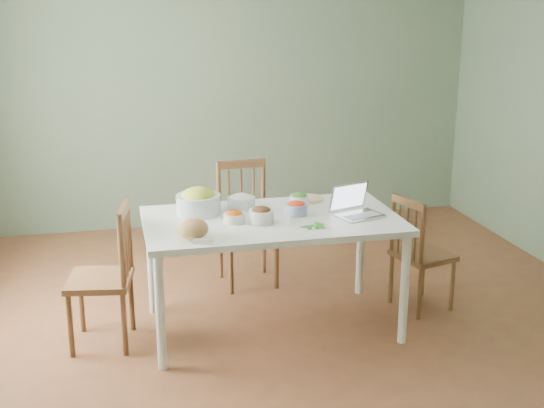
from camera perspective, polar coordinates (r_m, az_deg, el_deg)
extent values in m
cube|color=brown|center=(5.26, 1.78, -9.46)|extent=(5.00, 5.00, 0.00)
cube|color=slate|center=(7.24, -3.22, 8.86)|extent=(5.00, 0.00, 2.70)
cube|color=slate|center=(2.59, 16.35, -5.65)|extent=(5.00, 0.00, 2.70)
ellipsoid|color=tan|center=(4.48, -6.41, -1.99)|extent=(0.21, 0.21, 0.13)
cube|color=silver|center=(4.39, -5.62, -3.02)|extent=(0.13, 0.07, 0.03)
cylinder|color=beige|center=(5.31, 3.02, 0.43)|extent=(0.27, 0.27, 0.02)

